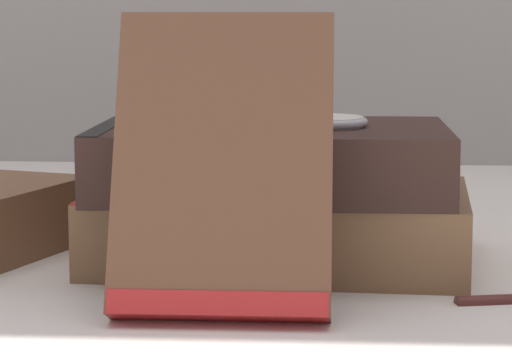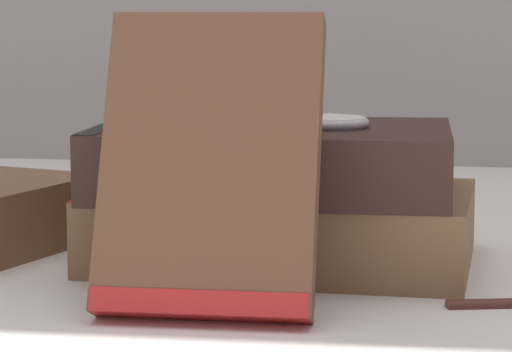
% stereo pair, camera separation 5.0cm
% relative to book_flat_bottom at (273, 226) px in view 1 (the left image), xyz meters
% --- Properties ---
extents(ground_plane, '(3.00, 3.00, 0.00)m').
position_rel_book_flat_bottom_xyz_m(ground_plane, '(-0.05, -0.01, -0.02)').
color(ground_plane, silver).
extents(book_flat_bottom, '(0.23, 0.16, 0.05)m').
position_rel_book_flat_bottom_xyz_m(book_flat_bottom, '(0.00, 0.00, 0.00)').
color(book_flat_bottom, brown).
rests_on(book_flat_bottom, ground_plane).
extents(book_flat_top, '(0.21, 0.14, 0.04)m').
position_rel_book_flat_bottom_xyz_m(book_flat_top, '(-0.01, -0.01, 0.04)').
color(book_flat_top, '#331E19').
rests_on(book_flat_top, book_flat_bottom).
extents(book_leaning_front, '(0.11, 0.08, 0.15)m').
position_rel_book_flat_bottom_xyz_m(book_leaning_front, '(-0.02, -0.12, 0.05)').
color(book_leaning_front, brown).
rests_on(book_leaning_front, ground_plane).
extents(pocket_watch, '(0.05, 0.05, 0.01)m').
position_rel_book_flat_bottom_xyz_m(pocket_watch, '(0.03, -0.01, 0.07)').
color(pocket_watch, silver).
rests_on(pocket_watch, book_flat_top).
extents(reading_glasses, '(0.11, 0.06, 0.00)m').
position_rel_book_flat_bottom_xyz_m(reading_glasses, '(-0.07, 0.17, -0.02)').
color(reading_glasses, '#4C3828').
rests_on(reading_glasses, ground_plane).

